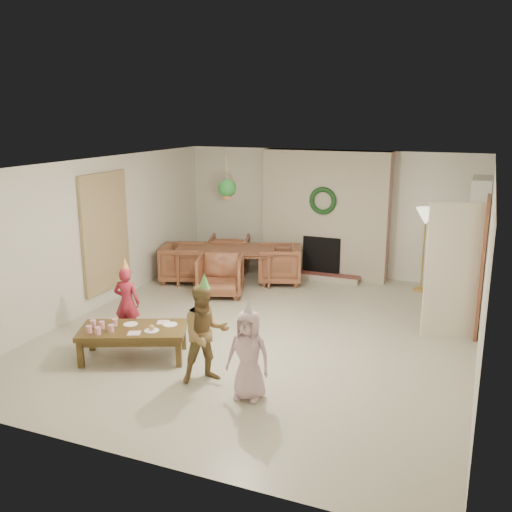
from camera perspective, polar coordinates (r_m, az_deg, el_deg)
The scene contains 56 objects.
floor at distance 8.64m, azimuth 0.84°, elevation -7.57°, with size 7.00×7.00×0.00m, color #B7B29E.
ceiling at distance 8.05m, azimuth 0.91°, elevation 9.19°, with size 7.00×7.00×0.00m, color white.
wall_back at distance 11.51m, azimuth 7.27°, elevation 4.35°, with size 7.00×7.00×0.00m, color silver.
wall_front at distance 5.30m, azimuth -13.23°, elevation -7.86°, with size 7.00×7.00×0.00m, color silver.
wall_left at distance 9.73m, azimuth -15.82°, elevation 2.09°, with size 7.00×7.00×0.00m, color silver.
wall_right at distance 7.72m, azimuth 22.09°, elevation -1.54°, with size 7.00×7.00×0.00m, color silver.
fireplace_mass at distance 11.32m, azimuth 7.01°, elevation 4.19°, with size 2.50×0.40×2.50m, color #581817.
fireplace_hearth at distance 11.27m, azimuth 6.35°, elevation -2.06°, with size 1.60×0.30×0.12m, color maroon.
fireplace_firebox at distance 11.32m, azimuth 6.64°, elevation 0.06°, with size 0.75×0.12×0.75m, color black.
fireplace_wreath at distance 11.06m, azimuth 6.73°, elevation 5.54°, with size 0.54×0.54×0.10m, color #15381A.
floor_lamp_base at distance 10.98m, azimuth 16.23°, elevation -3.23°, with size 0.29×0.29×0.03m, color gold.
floor_lamp_post at distance 10.80m, azimuth 16.49°, elevation 0.34°, with size 0.03×0.03×1.39m, color gold.
floor_lamp_shade at distance 10.67m, azimuth 16.74°, elevation 3.83°, with size 0.37×0.37×0.31m, color beige.
bookshelf_carcass at distance 9.99m, azimuth 21.29°, elevation 1.08°, with size 0.30×1.00×2.20m, color white.
bookshelf_shelf_a at distance 10.15m, azimuth 20.85°, elevation -2.48°, with size 0.30×0.92×0.03m, color white.
bookshelf_shelf_b at distance 10.05m, azimuth 21.05°, elevation -0.30°, with size 0.30×0.92×0.03m, color white.
bookshelf_shelf_c at distance 9.96m, azimuth 21.25°, elevation 1.93°, with size 0.30×0.92×0.03m, color white.
bookshelf_shelf_d at distance 9.89m, azimuth 21.46°, elevation 4.19°, with size 0.30×0.92×0.03m, color white.
books_row_lower at distance 9.97m, azimuth 20.77°, elevation -1.93°, with size 0.20×0.40×0.24m, color #AE3220.
books_row_mid at distance 10.06m, azimuth 21.01°, elevation 0.55°, with size 0.20×0.44×0.24m, color #234F80.
books_row_upper at distance 9.84m, azimuth 21.19°, elevation 2.57°, with size 0.20×0.36×0.22m, color #A57923.
door_frame at distance 8.94m, azimuth 21.81°, elevation -0.97°, with size 0.05×0.86×2.04m, color brown.
door_leaf at distance 8.58m, azimuth 19.22°, elevation -1.48°, with size 0.05×0.80×2.00m, color beige.
curtain_panel at distance 9.86m, azimuth -14.92°, elevation 2.31°, with size 0.06×1.20×2.00m, color tan.
dining_table at distance 10.98m, azimuth -3.09°, elevation -0.93°, with size 1.90×1.06×0.67m, color brown.
dining_chair_near at distance 10.17m, azimuth -3.60°, elevation -1.98°, with size 0.79×0.81×0.74m, color brown.
dining_chair_far at distance 11.78m, azimuth -2.65°, elevation 0.30°, with size 0.79×0.81×0.74m, color brown.
dining_chair_left at distance 11.09m, azimuth -7.38°, elevation -0.69°, with size 0.79×0.81×0.74m, color brown.
dining_chair_right at distance 10.91m, azimuth 2.37°, elevation -0.84°, with size 0.79×0.81×0.74m, color brown.
hanging_plant_cord at distance 9.96m, azimuth -2.95°, elevation 8.14°, with size 0.01×0.01×0.70m, color tan.
hanging_plant_pot at distance 10.01m, azimuth -2.93°, elevation 6.15°, with size 0.16×0.16×0.12m, color #AC5537.
hanging_plant_foliage at distance 9.99m, azimuth -2.93°, elevation 6.83°, with size 0.32×0.32×0.32m, color #1B5122.
coffee_table_top at distance 7.77m, azimuth -12.28°, elevation -7.31°, with size 1.39×0.70×0.06m, color #503C1A.
coffee_table_apron at distance 7.80m, azimuth -12.25°, elevation -7.82°, with size 1.29×0.59×0.09m, color #503C1A.
coffee_leg_fl at distance 7.75m, azimuth -17.25°, elevation -9.44°, with size 0.08×0.08×0.36m, color #503C1A.
coffee_leg_fr at distance 7.50m, azimuth -7.78°, elevation -9.69°, with size 0.08×0.08×0.36m, color #503C1A.
coffee_leg_bl at distance 8.25m, azimuth -16.19°, elevation -7.87°, with size 0.08×0.08×0.36m, color #503C1A.
coffee_leg_br at distance 8.02m, azimuth -7.33°, elevation -8.05°, with size 0.08×0.08×0.36m, color #503C1A.
cup_a at distance 7.72m, azimuth -16.47°, elevation -7.09°, with size 0.08×0.08×0.10m, color white.
cup_b at distance 7.91m, azimuth -16.08°, elevation -6.53°, with size 0.08×0.08×0.10m, color white.
cup_c at distance 7.64m, azimuth -15.64°, elevation -7.26°, with size 0.08×0.08×0.10m, color white.
cup_d at distance 7.83m, azimuth -15.26°, elevation -6.69°, with size 0.08×0.08×0.10m, color white.
cup_e at distance 7.68m, azimuth -14.39°, elevation -7.06°, with size 0.08×0.08×0.10m, color white.
cup_f at distance 7.88m, azimuth -14.04°, elevation -6.50°, with size 0.08×0.08×0.10m, color white.
plate_a at distance 7.89m, azimuth -12.50°, elevation -6.71°, with size 0.19×0.19×0.01m, color white.
plate_b at distance 7.62m, azimuth -10.45°, elevation -7.38°, with size 0.19×0.19×0.01m, color white.
plate_c at distance 7.78m, azimuth -8.63°, elevation -6.82°, with size 0.19×0.19×0.01m, color white.
food_scoop at distance 7.60m, azimuth -10.46°, elevation -7.09°, with size 0.08×0.08×0.08m, color tan.
napkin_left at distance 7.58m, azimuth -12.16°, elevation -7.60°, with size 0.16×0.16×0.01m, color #DFA6A4.
napkin_right at distance 7.88m, azimuth -9.33°, elevation -6.60°, with size 0.16×0.16×0.01m, color #DFA6A4.
child_red at distance 8.47m, azimuth -12.86°, elevation -4.58°, with size 0.39×0.25×1.06m, color #A42334.
party_hat_red at distance 8.30m, azimuth -13.08°, elevation -0.83°, with size 0.14×0.14×0.20m, color #DDD049.
child_plaid at distance 6.94m, azimuth -5.11°, elevation -7.79°, with size 0.60×0.47×1.23m, color #9C472A.
party_hat_plaid at distance 6.72m, azimuth -5.24°, elevation -2.57°, with size 0.15×0.15×0.20m, color #50AA48.
child_pink at distance 6.54m, azimuth -0.77°, elevation -9.93°, with size 0.52×0.34×1.06m, color #CBA2AC.
party_hat_pink at distance 6.33m, azimuth -0.79°, elevation -5.18°, with size 0.14×0.14×0.19m, color silver.
Camera 1 is at (2.92, -7.46, 3.22)m, focal length 39.75 mm.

